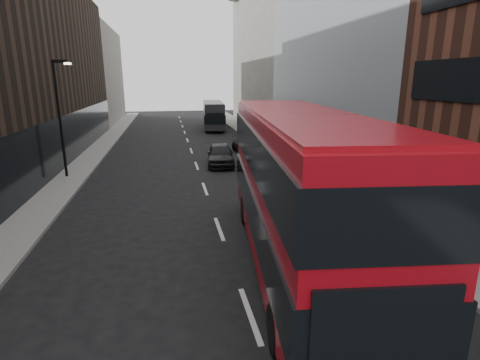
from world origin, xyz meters
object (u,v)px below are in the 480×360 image
red_bus (297,184)px  car_b (256,158)px  car_c (247,145)px  grey_bus (213,114)px  car_a (220,154)px  street_lamp (60,111)px

red_bus → car_b: (1.94, 13.94, -2.07)m
car_c → red_bus: bearing=-101.3°
red_bus → grey_bus: red_bus is taller
car_a → car_c: bearing=61.5°
car_a → car_b: size_ratio=0.99×
car_b → grey_bus: bearing=93.5°
red_bus → car_c: bearing=89.3°
street_lamp → car_b: street_lamp is taller
grey_bus → car_c: 16.80m
street_lamp → car_b: (12.19, 0.32, -3.41)m
street_lamp → car_a: street_lamp is taller
street_lamp → car_b: 12.66m
car_a → car_b: 2.79m
car_c → street_lamp: bearing=-158.7°
red_bus → grey_bus: 36.47m
street_lamp → red_bus: street_lamp is taller
red_bus → car_b: bearing=88.6°
street_lamp → car_c: size_ratio=1.53×
street_lamp → car_c: street_lamp is taller
car_a → car_c: size_ratio=1.01×
street_lamp → red_bus: (10.25, -13.62, -1.35)m
grey_bus → car_c: (0.78, -16.75, -1.12)m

